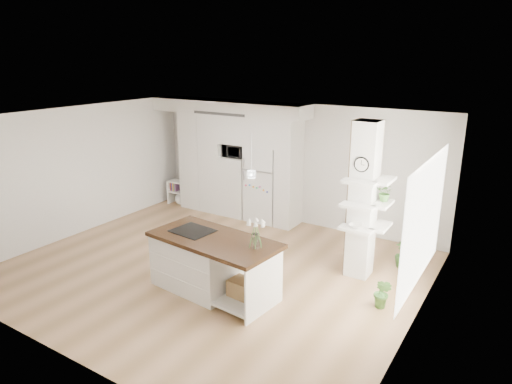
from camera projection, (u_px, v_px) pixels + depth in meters
floor at (213, 268)px, 8.24m from camera, size 7.00×6.00×0.01m
room at (209, 169)px, 7.70m from camera, size 7.04×6.04×2.72m
cabinet_wall at (231, 152)px, 10.70m from camera, size 4.00×0.71×2.70m
refrigerator at (265, 184)px, 10.43m from camera, size 0.78×0.69×1.75m
column at (366, 203)px, 7.55m from camera, size 0.69×0.90×2.70m
window at (424, 222)px, 6.27m from camera, size 0.00×2.40×2.40m
pendant_light at (304, 164)px, 6.88m from camera, size 0.12×0.12×0.10m
kitchen_island at (204, 260)px, 7.41m from camera, size 2.21×1.21×1.52m
bookshelf at (179, 194)px, 11.70m from camera, size 0.52×0.30×0.62m
floor_plant_a at (383, 293)px, 6.88m from camera, size 0.34×0.30×0.50m
floor_plant_b at (404, 254)px, 8.21m from camera, size 0.37×0.37×0.53m
microwave at (236, 151)px, 10.56m from camera, size 0.54×0.37×0.30m
shelf_plant at (385, 193)px, 7.51m from camera, size 0.27×0.23×0.30m
decor_bowl at (355, 226)px, 7.50m from camera, size 0.22×0.22×0.05m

